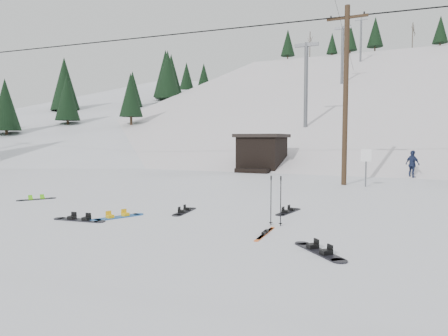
% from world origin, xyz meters
% --- Properties ---
extents(ground, '(200.00, 200.00, 0.00)m').
position_xyz_m(ground, '(0.00, 0.00, 0.00)').
color(ground, silver).
rests_on(ground, ground).
extents(ski_slope, '(60.00, 85.24, 65.97)m').
position_xyz_m(ski_slope, '(0.00, 55.00, -12.00)').
color(ski_slope, silver).
rests_on(ski_slope, ground).
extents(ridge_left, '(47.54, 95.03, 58.38)m').
position_xyz_m(ridge_left, '(-36.00, 48.00, -11.00)').
color(ridge_left, silver).
rests_on(ridge_left, ground).
extents(treeline_left, '(20.00, 64.00, 10.00)m').
position_xyz_m(treeline_left, '(-34.00, 40.00, 0.00)').
color(treeline_left, black).
rests_on(treeline_left, ground).
extents(treeline_crest, '(50.00, 6.00, 10.00)m').
position_xyz_m(treeline_crest, '(0.00, 86.00, 0.00)').
color(treeline_crest, black).
rests_on(treeline_crest, ski_slope).
extents(utility_pole, '(2.00, 0.26, 9.00)m').
position_xyz_m(utility_pole, '(2.00, 14.00, 4.68)').
color(utility_pole, '#3A2819').
rests_on(utility_pole, ground).
extents(trail_sign, '(0.50, 0.09, 1.85)m').
position_xyz_m(trail_sign, '(3.10, 13.58, 1.27)').
color(trail_sign, '#595B60').
rests_on(trail_sign, ground).
extents(lift_hut, '(3.40, 4.10, 2.75)m').
position_xyz_m(lift_hut, '(-5.00, 20.94, 1.36)').
color(lift_hut, black).
rests_on(lift_hut, ground).
extents(lift_tower_near, '(2.20, 0.36, 8.00)m').
position_xyz_m(lift_tower_near, '(-4.00, 30.00, 7.86)').
color(lift_tower_near, '#595B60').
rests_on(lift_tower_near, ski_slope).
extents(lift_tower_mid, '(2.20, 0.36, 8.00)m').
position_xyz_m(lift_tower_mid, '(-4.00, 50.00, 14.36)').
color(lift_tower_mid, '#595B60').
rests_on(lift_tower_mid, ski_slope).
extents(lift_tower_far, '(2.20, 0.36, 8.00)m').
position_xyz_m(lift_tower_far, '(-4.00, 70.00, 20.86)').
color(lift_tower_far, '#595B60').
rests_on(lift_tower_far, ski_slope).
extents(hero_snowboard, '(0.85, 1.57, 0.12)m').
position_xyz_m(hero_snowboard, '(-2.67, 2.15, 0.03)').
color(hero_snowboard, '#1A5BAE').
rests_on(hero_snowboard, ground).
extents(hero_skis, '(0.20, 1.57, 0.08)m').
position_xyz_m(hero_skis, '(1.97, 2.06, 0.02)').
color(hero_skis, '#DD5016').
rests_on(hero_skis, ground).
extents(ski_poles, '(0.37, 0.10, 1.34)m').
position_xyz_m(ski_poles, '(1.89, 3.12, 0.69)').
color(ski_poles, black).
rests_on(ski_poles, ground).
extents(board_scatter_a, '(1.67, 0.48, 0.12)m').
position_xyz_m(board_scatter_a, '(-3.39, 1.35, 0.03)').
color(board_scatter_a, black).
rests_on(board_scatter_a, ground).
extents(board_scatter_b, '(0.48, 1.54, 0.11)m').
position_xyz_m(board_scatter_b, '(-1.36, 3.78, 0.03)').
color(board_scatter_b, black).
rests_on(board_scatter_b, ground).
extents(board_scatter_c, '(0.86, 1.26, 0.10)m').
position_xyz_m(board_scatter_c, '(-7.91, 3.65, 0.03)').
color(board_scatter_c, black).
rests_on(board_scatter_c, ground).
extents(board_scatter_d, '(1.27, 1.26, 0.12)m').
position_xyz_m(board_scatter_d, '(3.50, 1.04, 0.03)').
color(board_scatter_d, black).
rests_on(board_scatter_d, ground).
extents(board_scatter_f, '(0.45, 1.54, 0.11)m').
position_xyz_m(board_scatter_f, '(1.65, 5.18, 0.03)').
color(board_scatter_f, black).
rests_on(board_scatter_f, ground).
extents(skier_navy, '(1.01, 0.97, 1.69)m').
position_xyz_m(skier_navy, '(5.16, 19.38, 0.84)').
color(skier_navy, '#1D2648').
rests_on(skier_navy, ground).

